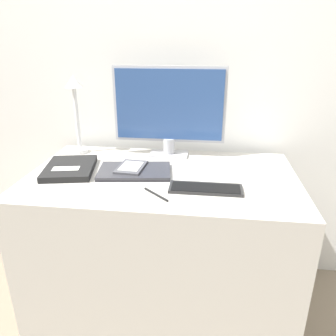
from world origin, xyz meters
The scene contains 10 objects.
ground_plane centered at (0.00, 0.00, 0.00)m, with size 10.00×10.00×0.00m, color gray.
wall_back centered at (0.00, 0.58, 1.20)m, with size 3.60×0.05×2.40m.
desk centered at (0.00, 0.14, 0.38)m, with size 1.20×0.71×0.76m.
monitor centered at (0.00, 0.41, 1.00)m, with size 0.56×0.11×0.45m.
keyboard centered at (0.20, 0.01, 0.76)m, with size 0.29×0.11×0.01m.
laptop centered at (-0.12, 0.14, 0.77)m, with size 0.34×0.24×0.02m.
ereader centered at (-0.14, 0.16, 0.78)m, with size 0.13×0.18×0.01m.
desk_lamp centered at (-0.48, 0.40, 1.01)m, with size 0.09×0.09×0.40m.
notebook centered at (-0.43, 0.13, 0.77)m, with size 0.26×0.32×0.03m.
pen centered at (0.01, -0.07, 0.76)m, with size 0.11×0.10×0.01m.
Camera 1 is at (0.20, -1.20, 1.33)m, focal length 35.00 mm.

